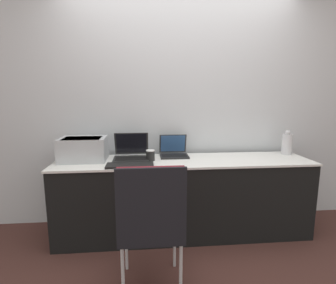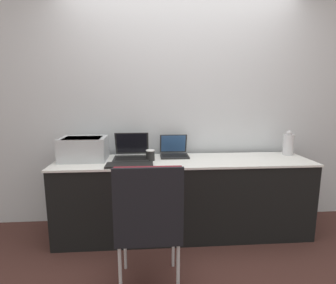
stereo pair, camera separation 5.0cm
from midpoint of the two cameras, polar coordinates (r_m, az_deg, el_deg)
The scene contains 10 objects.
ground_plane at distance 2.69m, azimuth 4.75°, elevation -21.91°, with size 14.00×14.00×0.00m, color #472823.
wall_back at distance 2.95m, azimuth 3.09°, elevation 7.68°, with size 8.00×0.05×2.60m.
table at distance 2.76m, azimuth 3.94°, elevation -11.83°, with size 2.55×0.59×0.79m.
printer at distance 2.73m, azimuth -17.34°, elevation -1.21°, with size 0.45×0.33×0.23m.
laptop_left at distance 2.71m, azimuth -7.45°, elevation -2.40°, with size 0.35×0.36×0.26m.
laptop_right at distance 2.79m, azimuth 1.83°, elevation -2.06°, with size 0.29×0.28×0.22m.
external_keyboard at distance 2.43m, azimuth -7.79°, elevation -4.99°, with size 0.43×0.18×0.02m.
coffee_cup at distance 2.60m, azimuth -3.31°, elevation -2.89°, with size 0.09×0.09×0.11m.
metal_pitcher at distance 3.13m, azimuth 25.15°, elevation -0.37°, with size 0.11×0.11×0.27m.
chair at distance 1.87m, azimuth -3.44°, elevation -15.83°, with size 0.46×0.43×0.98m.
Camera 2 is at (-0.35, -2.25, 1.43)m, focal length 28.00 mm.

